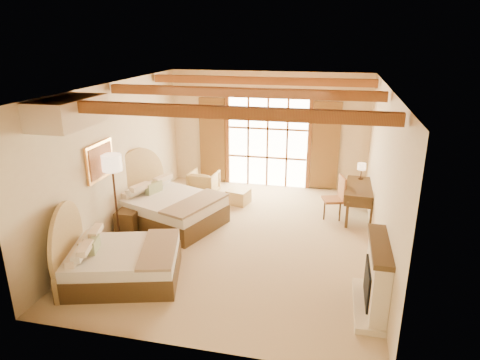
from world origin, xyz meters
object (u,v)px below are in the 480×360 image
(bed_near, at_px, (115,259))
(armchair, at_px, (204,183))
(nightstand, at_px, (128,222))
(bed_far, at_px, (164,205))
(desk, at_px, (358,200))

(bed_near, xyz_separation_m, armchair, (0.29, 4.35, -0.05))
(bed_near, bearing_deg, nightstand, 94.22)
(bed_near, xyz_separation_m, bed_far, (-0.05, 2.43, 0.04))
(bed_far, xyz_separation_m, desk, (4.34, 1.32, -0.01))
(bed_far, distance_m, nightstand, 0.92)
(bed_far, xyz_separation_m, nightstand, (-0.57, -0.70, -0.16))
(bed_near, distance_m, desk, 5.70)
(nightstand, distance_m, armchair, 2.78)
(bed_far, relative_size, nightstand, 5.08)
(bed_far, height_order, armchair, bed_far)
(armchair, bearing_deg, bed_near, 89.91)
(bed_far, height_order, desk, bed_far)
(bed_far, bearing_deg, bed_near, -68.24)
(armchair, bearing_deg, desk, 175.16)
(armchair, bearing_deg, bed_far, 83.66)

